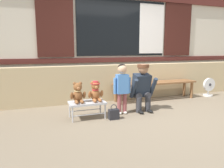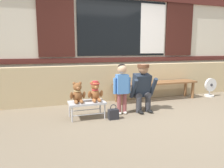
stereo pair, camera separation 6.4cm
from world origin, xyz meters
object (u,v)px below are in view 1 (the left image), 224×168
object	(u,v)px
adult_crouching	(142,87)
teddy_bear_plain	(78,93)
small_display_bench	(87,104)
handbag_on_ground	(114,114)
teddy_bear_with_hat	(96,92)
wooden_bench_long	(155,85)
floor_fan	(209,87)
child_standing	(122,83)

from	to	relation	value
adult_crouching	teddy_bear_plain	bearing A→B (deg)	-176.54
small_display_bench	handbag_on_ground	world-z (taller)	small_display_bench
small_display_bench	teddy_bear_with_hat	world-z (taller)	teddy_bear_with_hat
wooden_bench_long	handbag_on_ground	xyz separation A→B (m)	(-1.46, -1.04, -0.28)
floor_fan	handbag_on_ground	bearing A→B (deg)	-163.09
wooden_bench_long	handbag_on_ground	bearing A→B (deg)	-144.60
teddy_bear_with_hat	handbag_on_ground	distance (m)	0.51
wooden_bench_long	floor_fan	xyz separation A→B (m)	(1.53, -0.13, -0.13)
handbag_on_ground	adult_crouching	bearing A→B (deg)	23.27
adult_crouching	wooden_bench_long	bearing A→B (deg)	44.43
adult_crouching	floor_fan	bearing A→B (deg)	14.81
child_standing	floor_fan	xyz separation A→B (m)	(2.73, 0.66, -0.35)
child_standing	adult_crouching	distance (m)	0.47
wooden_bench_long	teddy_bear_with_hat	size ratio (longest dim) A/B	5.78
teddy_bear_plain	adult_crouching	distance (m)	1.30
wooden_bench_long	small_display_bench	bearing A→B (deg)	-156.73
adult_crouching	handbag_on_ground	bearing A→B (deg)	-156.73
child_standing	handbag_on_ground	distance (m)	0.61
teddy_bear_plain	child_standing	size ratio (longest dim) A/B	0.38
small_display_bench	handbag_on_ground	xyz separation A→B (m)	(0.42, -0.23, -0.17)
small_display_bench	handbag_on_ground	size ratio (longest dim) A/B	2.35
wooden_bench_long	child_standing	size ratio (longest dim) A/B	2.19
wooden_bench_long	child_standing	distance (m)	1.45
small_display_bench	adult_crouching	world-z (taller)	adult_crouching
wooden_bench_long	adult_crouching	distance (m)	1.05
floor_fan	child_standing	bearing A→B (deg)	-166.45
handbag_on_ground	wooden_bench_long	bearing A→B (deg)	35.40
teddy_bear_with_hat	floor_fan	world-z (taller)	teddy_bear_with_hat
wooden_bench_long	child_standing	world-z (taller)	child_standing
handbag_on_ground	teddy_bear_with_hat	bearing A→B (deg)	138.85
floor_fan	teddy_bear_plain	bearing A→B (deg)	-169.23
teddy_bear_with_hat	adult_crouching	size ratio (longest dim) A/B	0.38
child_standing	adult_crouching	xyz separation A→B (m)	(0.45, 0.06, -0.11)
wooden_bench_long	child_standing	bearing A→B (deg)	-146.75
teddy_bear_plain	adult_crouching	xyz separation A→B (m)	(1.30, 0.08, 0.02)
adult_crouching	small_display_bench	bearing A→B (deg)	-175.99
teddy_bear_plain	handbag_on_ground	xyz separation A→B (m)	(0.58, -0.23, -0.37)
teddy_bear_plain	child_standing	bearing A→B (deg)	1.50
adult_crouching	handbag_on_ground	size ratio (longest dim) A/B	3.49
teddy_bear_plain	teddy_bear_with_hat	bearing A→B (deg)	0.13
teddy_bear_plain	child_standing	distance (m)	0.85
teddy_bear_with_hat	floor_fan	xyz separation A→B (m)	(3.25, 0.68, -0.23)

